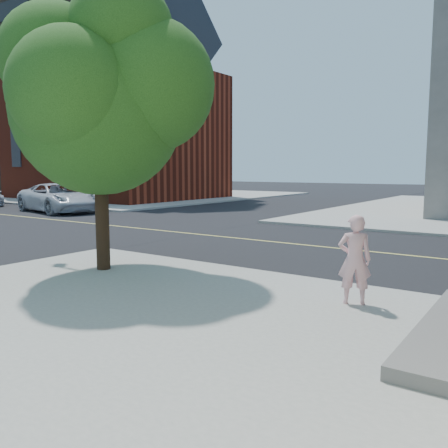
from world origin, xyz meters
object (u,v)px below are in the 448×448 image
Objects in this scene: man_on_phone at (355,260)px; street_tree at (102,90)px; car_a at (58,198)px; signal_pole at (51,134)px.

man_on_phone is 0.25× the size of street_tree.
car_a is (-20.28, 8.63, -0.08)m from man_on_phone.
man_on_phone is 0.26× the size of car_a.
car_a is at bearing 147.80° from street_tree.
signal_pole is at bearing 170.65° from street_tree.
man_on_phone is 0.39× the size of signal_pole.
man_on_phone is 6.60m from street_tree.
car_a is (-12.06, 8.78, -2.55)m from signal_pole.
signal_pole reaches higher than man_on_phone.
man_on_phone is 22.04m from car_a.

